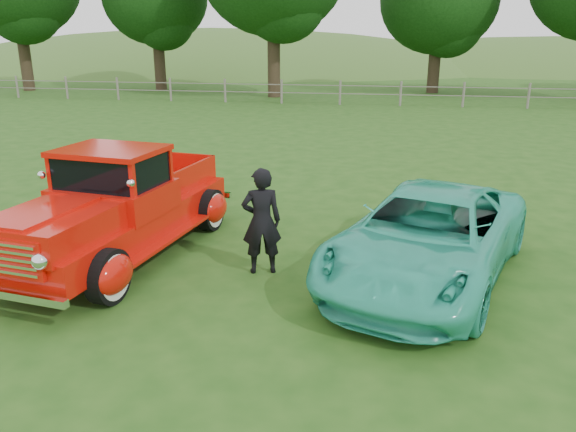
% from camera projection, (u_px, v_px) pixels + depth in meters
% --- Properties ---
extents(ground, '(140.00, 140.00, 0.00)m').
position_uv_depth(ground, '(199.00, 293.00, 7.82)').
color(ground, '#204A13').
rests_on(ground, ground).
extents(distant_hills, '(116.00, 60.00, 18.00)m').
position_uv_depth(distant_hills, '(332.00, 105.00, 65.56)').
color(distant_hills, '#386123').
rests_on(distant_hills, ground).
extents(fence_line, '(48.00, 0.12, 1.20)m').
position_uv_depth(fence_line, '(340.00, 93.00, 28.22)').
color(fence_line, slate).
rests_on(fence_line, ground).
extents(tree_near_east, '(6.80, 6.80, 8.33)m').
position_uv_depth(tree_near_east, '(439.00, 1.00, 32.50)').
color(tree_near_east, '#322319').
rests_on(tree_near_east, ground).
extents(red_pickup, '(2.73, 5.18, 1.78)m').
position_uv_depth(red_pickup, '(118.00, 208.00, 8.91)').
color(red_pickup, black).
rests_on(red_pickup, ground).
extents(teal_sedan, '(3.57, 5.13, 1.30)m').
position_uv_depth(teal_sedan, '(429.00, 237.00, 8.10)').
color(teal_sedan, '#2DB797').
rests_on(teal_sedan, ground).
extents(man, '(0.68, 0.55, 1.62)m').
position_uv_depth(man, '(262.00, 221.00, 8.27)').
color(man, black).
rests_on(man, ground).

